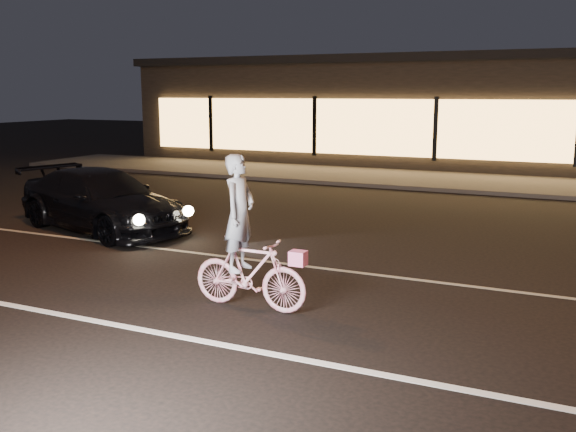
% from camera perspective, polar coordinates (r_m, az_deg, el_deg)
% --- Properties ---
extents(ground, '(90.00, 90.00, 0.00)m').
position_cam_1_polar(ground, '(9.27, -6.89, -7.05)').
color(ground, black).
rests_on(ground, ground).
extents(lane_stripe_near, '(60.00, 0.12, 0.01)m').
position_cam_1_polar(lane_stripe_near, '(8.11, -12.51, -9.90)').
color(lane_stripe_near, silver).
rests_on(lane_stripe_near, ground).
extents(lane_stripe_far, '(60.00, 0.10, 0.01)m').
position_cam_1_polar(lane_stripe_far, '(10.95, -1.42, -4.12)').
color(lane_stripe_far, gray).
rests_on(lane_stripe_far, ground).
extents(sidewalk, '(30.00, 4.00, 0.12)m').
position_cam_1_polar(sidewalk, '(21.20, 11.78, 3.18)').
color(sidewalk, '#383533').
rests_on(sidewalk, ground).
extents(storefront, '(25.40, 8.42, 4.20)m').
position_cam_1_polar(storefront, '(26.88, 14.87, 9.12)').
color(storefront, black).
rests_on(storefront, ground).
extents(cyclist, '(1.64, 0.57, 2.07)m').
position_cam_1_polar(cyclist, '(8.52, -3.69, -3.46)').
color(cyclist, '#DF4068').
rests_on(cyclist, ground).
extents(sedan, '(4.68, 2.92, 1.26)m').
position_cam_1_polar(sedan, '(13.91, -16.24, 1.34)').
color(sedan, black).
rests_on(sedan, ground).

